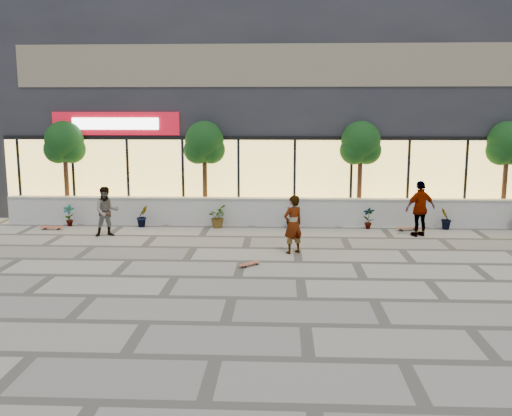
{
  "coord_description": "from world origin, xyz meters",
  "views": [
    {
      "loc": [
        -0.5,
        -14.28,
        4.28
      ],
      "look_at": [
        -1.3,
        3.2,
        1.3
      ],
      "focal_mm": 40.0,
      "sensor_mm": 36.0,
      "label": 1
    }
  ],
  "objects_px": {
    "tree_midwest": "(204,145)",
    "skateboard_center": "(250,264)",
    "tree_mideast": "(361,146)",
    "tree_east": "(507,146)",
    "skateboard_right_near": "(408,228)",
    "skateboard_left": "(52,227)",
    "skater_center": "(293,224)",
    "skater_right_near": "(420,209)",
    "tree_west": "(64,145)",
    "skater_left": "(107,212)"
  },
  "relations": [
    {
      "from": "tree_west",
      "to": "skater_center",
      "type": "bearing_deg",
      "value": -29.59
    },
    {
      "from": "skater_center",
      "to": "tree_mideast",
      "type": "bearing_deg",
      "value": -152.19
    },
    {
      "from": "tree_west",
      "to": "tree_midwest",
      "type": "height_order",
      "value": "same"
    },
    {
      "from": "tree_midwest",
      "to": "tree_mideast",
      "type": "bearing_deg",
      "value": 0.0
    },
    {
      "from": "tree_mideast",
      "to": "skateboard_left",
      "type": "relative_size",
      "value": 4.62
    },
    {
      "from": "tree_west",
      "to": "skater_center",
      "type": "xyz_separation_m",
      "value": [
        8.85,
        -5.03,
        -2.09
      ]
    },
    {
      "from": "skateboard_left",
      "to": "skateboard_right_near",
      "type": "height_order",
      "value": "skateboard_right_near"
    },
    {
      "from": "tree_mideast",
      "to": "tree_east",
      "type": "height_order",
      "value": "same"
    },
    {
      "from": "tree_midwest",
      "to": "skateboard_center",
      "type": "bearing_deg",
      "value": -72.07
    },
    {
      "from": "tree_mideast",
      "to": "skateboard_right_near",
      "type": "bearing_deg",
      "value": -43.18
    },
    {
      "from": "tree_west",
      "to": "tree_mideast",
      "type": "bearing_deg",
      "value": 0.0
    },
    {
      "from": "tree_east",
      "to": "skater_right_near",
      "type": "relative_size",
      "value": 2.03
    },
    {
      "from": "skater_right_near",
      "to": "skateboard_center",
      "type": "relative_size",
      "value": 2.98
    },
    {
      "from": "tree_mideast",
      "to": "skateboard_center",
      "type": "xyz_separation_m",
      "value": [
        -3.88,
        -6.56,
        -2.91
      ]
    },
    {
      "from": "skater_right_near",
      "to": "skateboard_right_near",
      "type": "xyz_separation_m",
      "value": [
        -0.18,
        0.92,
        -0.88
      ]
    },
    {
      "from": "tree_mideast",
      "to": "skateboard_right_near",
      "type": "xyz_separation_m",
      "value": [
        1.6,
        -1.5,
        -2.9
      ]
    },
    {
      "from": "tree_east",
      "to": "skater_center",
      "type": "xyz_separation_m",
      "value": [
        -8.15,
        -5.03,
        -2.09
      ]
    },
    {
      "from": "skateboard_center",
      "to": "skateboard_left",
      "type": "xyz_separation_m",
      "value": [
        -7.53,
        4.64,
        0.01
      ]
    },
    {
      "from": "skateboard_center",
      "to": "tree_mideast",
      "type": "bearing_deg",
      "value": 13.33
    },
    {
      "from": "skateboard_left",
      "to": "skateboard_center",
      "type": "bearing_deg",
      "value": -27.83
    },
    {
      "from": "skater_center",
      "to": "skateboard_left",
      "type": "relative_size",
      "value": 2.11
    },
    {
      "from": "tree_west",
      "to": "skateboard_right_near",
      "type": "bearing_deg",
      "value": -6.53
    },
    {
      "from": "skater_right_near",
      "to": "tree_midwest",
      "type": "bearing_deg",
      "value": -37.91
    },
    {
      "from": "skater_center",
      "to": "skater_right_near",
      "type": "xyz_separation_m",
      "value": [
        4.43,
        2.61,
        0.07
      ]
    },
    {
      "from": "skateboard_left",
      "to": "skater_right_near",
      "type": "bearing_deg",
      "value": 1.68
    },
    {
      "from": "tree_mideast",
      "to": "skateboard_center",
      "type": "bearing_deg",
      "value": -120.56
    },
    {
      "from": "skater_center",
      "to": "skater_left",
      "type": "relative_size",
      "value": 1.04
    },
    {
      "from": "skater_left",
      "to": "tree_midwest",
      "type": "bearing_deg",
      "value": 22.04
    },
    {
      "from": "tree_midwest",
      "to": "tree_mideast",
      "type": "height_order",
      "value": "same"
    },
    {
      "from": "tree_midwest",
      "to": "skateboard_left",
      "type": "xyz_separation_m",
      "value": [
        -5.41,
        -1.92,
        -2.9
      ]
    },
    {
      "from": "tree_east",
      "to": "skater_right_near",
      "type": "height_order",
      "value": "tree_east"
    },
    {
      "from": "skateboard_left",
      "to": "skater_center",
      "type": "bearing_deg",
      "value": -15.7
    },
    {
      "from": "skater_left",
      "to": "skater_right_near",
      "type": "distance_m",
      "value": 10.82
    },
    {
      "from": "skater_center",
      "to": "skateboard_center",
      "type": "bearing_deg",
      "value": 16.92
    },
    {
      "from": "tree_west",
      "to": "skateboard_center",
      "type": "bearing_deg",
      "value": -40.73
    },
    {
      "from": "skater_right_near",
      "to": "tree_east",
      "type": "bearing_deg",
      "value": -167.64
    },
    {
      "from": "tree_mideast",
      "to": "skater_center",
      "type": "height_order",
      "value": "tree_mideast"
    },
    {
      "from": "tree_east",
      "to": "skater_left",
      "type": "xyz_separation_m",
      "value": [
        -14.53,
        -2.9,
        -2.12
      ]
    },
    {
      "from": "skateboard_right_near",
      "to": "skater_right_near",
      "type": "bearing_deg",
      "value": -91.98
    },
    {
      "from": "tree_midwest",
      "to": "tree_east",
      "type": "distance_m",
      "value": 11.5
    },
    {
      "from": "skater_right_near",
      "to": "skateboard_left",
      "type": "xyz_separation_m",
      "value": [
        -13.19,
        0.5,
        -0.88
      ]
    },
    {
      "from": "skater_center",
      "to": "skateboard_right_near",
      "type": "height_order",
      "value": "skater_center"
    },
    {
      "from": "tree_east",
      "to": "skateboard_left",
      "type": "xyz_separation_m",
      "value": [
        -16.91,
        -1.92,
        -2.9
      ]
    },
    {
      "from": "tree_mideast",
      "to": "tree_west",
      "type": "bearing_deg",
      "value": 180.0
    },
    {
      "from": "skater_center",
      "to": "skateboard_center",
      "type": "height_order",
      "value": "skater_center"
    },
    {
      "from": "skateboard_center",
      "to": "skateboard_left",
      "type": "height_order",
      "value": "skateboard_left"
    },
    {
      "from": "skater_center",
      "to": "skater_right_near",
      "type": "relative_size",
      "value": 0.93
    },
    {
      "from": "skater_right_near",
      "to": "skater_center",
      "type": "bearing_deg",
      "value": 9.88
    },
    {
      "from": "skater_left",
      "to": "skateboard_left",
      "type": "bearing_deg",
      "value": 135.79
    },
    {
      "from": "skateboard_center",
      "to": "skateboard_right_near",
      "type": "relative_size",
      "value": 0.72
    }
  ]
}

